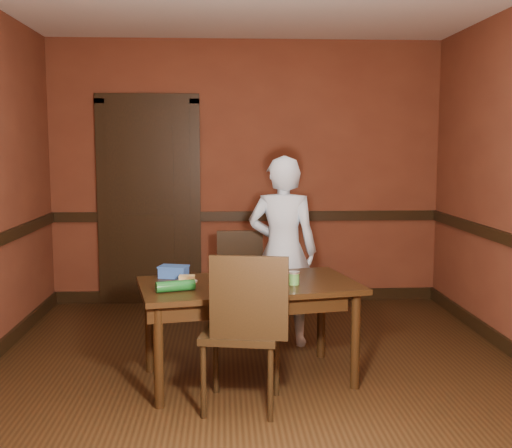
{
  "coord_description": "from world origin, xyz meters",
  "views": [
    {
      "loc": [
        -0.25,
        -4.37,
        1.63
      ],
      "look_at": [
        0.0,
        0.35,
        1.05
      ],
      "focal_mm": 45.0,
      "sensor_mm": 36.0,
      "label": 1
    }
  ],
  "objects": [
    {
      "name": "door",
      "position": [
        -1.0,
        2.22,
        1.09
      ],
      "size": [
        1.05,
        0.07,
        2.2
      ],
      "color": "black",
      "rests_on": "ground"
    },
    {
      "name": "wrapped_veg",
      "position": [
        -0.56,
        -0.28,
        0.73
      ],
      "size": [
        0.26,
        0.15,
        0.07
      ],
      "primitive_type": "cylinder",
      "rotation": [
        0.0,
        1.57,
        0.31
      ],
      "color": "#13501B",
      "rests_on": "dining_table"
    },
    {
      "name": "wall_back",
      "position": [
        0.0,
        2.25,
        1.35
      ],
      "size": [
        4.0,
        0.02,
        2.7
      ],
      "primitive_type": "cube",
      "color": "brown",
      "rests_on": "ground"
    },
    {
      "name": "chair_far",
      "position": [
        -0.1,
        1.09,
        0.44
      ],
      "size": [
        0.42,
        0.42,
        0.88
      ],
      "primitive_type": null,
      "rotation": [
        0.0,
        0.0,
        0.01
      ],
      "color": "black",
      "rests_on": "floor"
    },
    {
      "name": "person",
      "position": [
        0.24,
        0.77,
        0.77
      ],
      "size": [
        0.63,
        0.47,
        1.55
      ],
      "primitive_type": "imported",
      "rotation": [
        0.0,
        0.0,
        2.95
      ],
      "color": "silver",
      "rests_on": "floor"
    },
    {
      "name": "food_tub",
      "position": [
        -0.6,
        0.16,
        0.73
      ],
      "size": [
        0.23,
        0.19,
        0.08
      ],
      "rotation": [
        0.0,
        0.0,
        -0.27
      ],
      "color": "blue",
      "rests_on": "dining_table"
    },
    {
      "name": "floor",
      "position": [
        0.0,
        0.0,
        0.0
      ],
      "size": [
        4.0,
        4.5,
        0.01
      ],
      "primitive_type": "cube",
      "color": "black",
      "rests_on": "ground"
    },
    {
      "name": "chair_near",
      "position": [
        -0.14,
        -0.51,
        0.5
      ],
      "size": [
        0.54,
        0.54,
        1.0
      ],
      "primitive_type": null,
      "rotation": [
        0.0,
        0.0,
        2.97
      ],
      "color": "black",
      "rests_on": "floor"
    },
    {
      "name": "cheese_saucer",
      "position": [
        -0.5,
        0.0,
        0.71
      ],
      "size": [
        0.15,
        0.15,
        0.05
      ],
      "rotation": [
        0.0,
        0.0,
        0.34
      ],
      "color": "silver",
      "rests_on": "dining_table"
    },
    {
      "name": "wall_front",
      "position": [
        0.0,
        -2.25,
        1.35
      ],
      "size": [
        4.0,
        0.02,
        2.7
      ],
      "primitive_type": "cube",
      "color": "brown",
      "rests_on": "ground"
    },
    {
      "name": "baseboard_back",
      "position": [
        0.0,
        2.23,
        0.06
      ],
      "size": [
        4.0,
        0.03,
        0.12
      ],
      "primitive_type": "cube",
      "color": "black",
      "rests_on": "ground"
    },
    {
      "name": "sauce_jar",
      "position": [
        0.23,
        -0.12,
        0.74
      ],
      "size": [
        0.08,
        0.08,
        0.09
      ],
      "rotation": [
        0.0,
        0.0,
        -0.06
      ],
      "color": "#4A893B",
      "rests_on": "dining_table"
    },
    {
      "name": "sandwich_plate",
      "position": [
        -0.08,
        -0.12,
        0.71
      ],
      "size": [
        0.29,
        0.29,
        0.07
      ],
      "rotation": [
        0.0,
        0.0,
        0.2
      ],
      "color": "silver",
      "rests_on": "dining_table"
    },
    {
      "name": "dining_table",
      "position": [
        -0.07,
        -0.05,
        0.35
      ],
      "size": [
        1.61,
        1.1,
        0.69
      ],
      "primitive_type": "cube",
      "rotation": [
        0.0,
        0.0,
        0.2
      ],
      "color": "black",
      "rests_on": "floor"
    },
    {
      "name": "dado_back",
      "position": [
        0.0,
        2.23,
        0.9
      ],
      "size": [
        4.0,
        0.03,
        0.1
      ],
      "primitive_type": "cube",
      "color": "black",
      "rests_on": "ground"
    }
  ]
}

